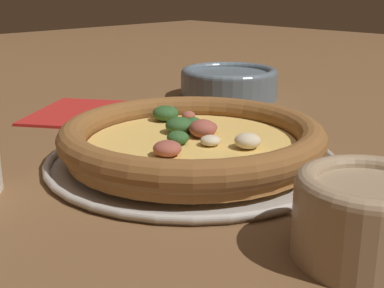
{
  "coord_description": "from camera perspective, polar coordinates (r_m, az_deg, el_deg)",
  "views": [
    {
      "loc": [
        -0.38,
        -0.38,
        0.19
      ],
      "look_at": [
        0.0,
        0.0,
        0.02
      ],
      "focal_mm": 50.0,
      "sensor_mm": 36.0,
      "label": 1
    }
  ],
  "objects": [
    {
      "name": "napkin",
      "position": [
        0.8,
        -11.72,
        3.42
      ],
      "size": [
        0.21,
        0.2,
        0.01
      ],
      "rotation": [
        0.0,
        0.0,
        0.59
      ],
      "color": "#B2231E",
      "rests_on": "ground_plane"
    },
    {
      "name": "fork",
      "position": [
        0.79,
        -11.85,
        3.16
      ],
      "size": [
        0.17,
        0.03,
        0.0
      ],
      "rotation": [
        0.0,
        0.0,
        9.51
      ],
      "color": "#B7B7BC",
      "rests_on": "ground_plane"
    },
    {
      "name": "pizza_tray",
      "position": [
        0.57,
        0.0,
        -1.71
      ],
      "size": [
        0.31,
        0.31,
        0.01
      ],
      "color": "#B7B2A8",
      "rests_on": "ground_plane"
    },
    {
      "name": "ground_plane",
      "position": [
        0.57,
        0.0,
        -2.15
      ],
      "size": [
        3.0,
        3.0,
        0.0
      ],
      "primitive_type": "plane",
      "color": "brown"
    },
    {
      "name": "bowl_far",
      "position": [
        0.89,
        3.97,
        6.64
      ],
      "size": [
        0.16,
        0.16,
        0.05
      ],
      "color": "slate",
      "rests_on": "ground_plane"
    },
    {
      "name": "bowl_near",
      "position": [
        0.39,
        18.24,
        -7.15
      ],
      "size": [
        0.1,
        0.1,
        0.06
      ],
      "color": "#9E8466",
      "rests_on": "ground_plane"
    },
    {
      "name": "pizza",
      "position": [
        0.56,
        -0.01,
        0.55
      ],
      "size": [
        0.28,
        0.28,
        0.04
      ],
      "color": "#A86B33",
      "rests_on": "pizza_tray"
    }
  ]
}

